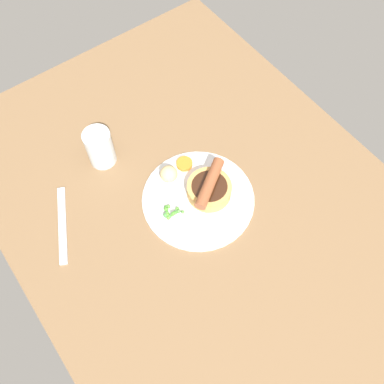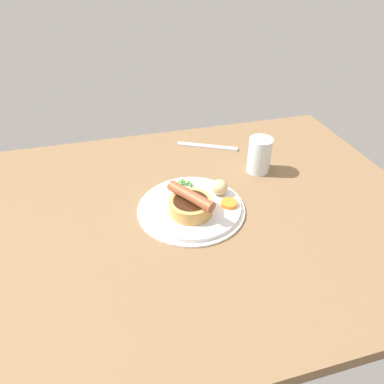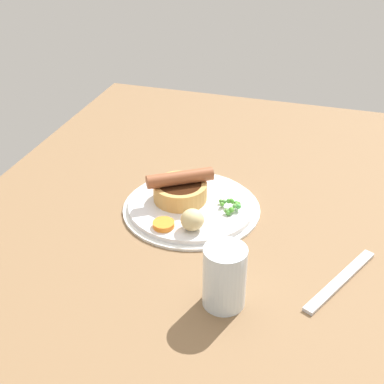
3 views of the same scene
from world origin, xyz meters
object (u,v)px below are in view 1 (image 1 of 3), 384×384
object	(u,v)px
potato_chunk_0	(169,174)
sausage_pudding	(209,188)
drinking_glass	(100,148)
pea_pile	(171,212)
dinner_plate	(199,198)
carrot_slice_2	(184,164)
fork	(62,225)

from	to	relation	value
potato_chunk_0	sausage_pudding	bearing A→B (deg)	-149.51
sausage_pudding	drinking_glass	xyz separation A→B (cm)	(22.10, 13.68, 1.16)
drinking_glass	pea_pile	bearing A→B (deg)	-169.13
dinner_plate	potato_chunk_0	xyz separation A→B (cm)	(7.51, 2.64, 2.66)
dinner_plate	drinking_glass	xyz separation A→B (cm)	(21.44, 11.52, 4.16)
dinner_plate	sausage_pudding	xyz separation A→B (cm)	(-0.66, -2.16, 3.01)
carrot_slice_2	drinking_glass	world-z (taller)	drinking_glass
sausage_pudding	drinking_glass	bearing A→B (deg)	-90.90
dinner_plate	sausage_pudding	bearing A→B (deg)	-106.88
sausage_pudding	carrot_slice_2	xyz separation A→B (cm)	(8.97, 0.03, -1.71)
fork	drinking_glass	world-z (taller)	drinking_glass
sausage_pudding	pea_pile	bearing A→B (deg)	-36.64
dinner_plate	carrot_slice_2	bearing A→B (deg)	-14.38
pea_pile	drinking_glass	size ratio (longest dim) A/B	0.46
pea_pile	potato_chunk_0	distance (cm)	8.92
sausage_pudding	dinner_plate	bearing A→B (deg)	-49.54
potato_chunk_0	carrot_slice_2	bearing A→B (deg)	-80.45
dinner_plate	carrot_slice_2	xyz separation A→B (cm)	(8.31, -2.13, 1.29)
pea_pile	fork	xyz separation A→B (cm)	(12.17, 19.74, -2.05)
sausage_pudding	potato_chunk_0	world-z (taller)	sausage_pudding
dinner_plate	fork	world-z (taller)	dinner_plate
carrot_slice_2	dinner_plate	bearing A→B (deg)	165.62
pea_pile	potato_chunk_0	size ratio (longest dim) A/B	1.11
potato_chunk_0	pea_pile	bearing A→B (deg)	147.62
sausage_pudding	potato_chunk_0	xyz separation A→B (cm)	(8.17, 4.81, -0.34)
dinner_plate	pea_pile	distance (cm)	7.61
dinner_plate	carrot_slice_2	distance (cm)	8.68
dinner_plate	drinking_glass	bearing A→B (deg)	28.24
fork	drinking_glass	distance (cm)	18.70
dinner_plate	sausage_pudding	distance (cm)	3.76
carrot_slice_2	drinking_glass	bearing A→B (deg)	46.11
drinking_glass	dinner_plate	bearing A→B (deg)	-151.76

